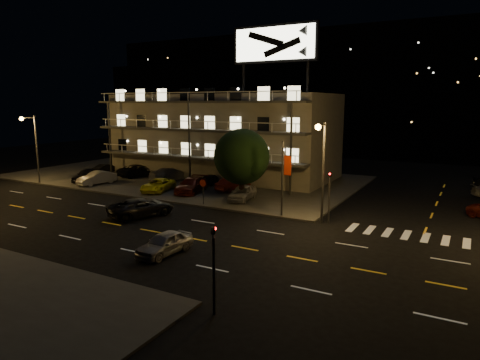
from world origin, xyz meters
The scene contains 23 objects.
ground centered at (0.00, 0.00, 0.00)m, with size 140.00×140.00×0.00m, color black.
curb_nw centered at (-14.00, 20.00, 0.07)m, with size 44.00×24.00×0.15m, color #3B3B38.
motel centered at (-9.94, 23.88, 5.34)m, with size 28.00×13.80×18.10m.
hill_backdrop centered at (-5.94, 68.78, 11.55)m, with size 120.00×25.00×24.00m.
streetlight_nw centered at (-26.00, 7.94, 4.96)m, with size 0.44×1.92×8.00m.
streetlight_nc centered at (8.50, 7.94, 4.96)m, with size 0.44×1.92×8.00m.
signal_nw centered at (9.00, 8.50, 2.57)m, with size 0.20×0.27×4.60m.
signal_sw centered at (9.00, -8.50, 2.57)m, with size 0.20×0.27×4.60m.
banner_north centered at (5.09, 8.40, 3.43)m, with size 0.83×0.16×6.40m.
stop_sign centered at (-3.00, 8.57, 1.71)m, with size 0.91×0.11×2.61m.
tree centered at (-0.57, 11.52, 4.27)m, with size 5.50×5.30×6.93m.
lot_car_0 centered at (-21.77, 11.61, 0.92)m, with size 1.82×4.51×1.54m, color black.
lot_car_1 centered at (-19.31, 10.90, 0.90)m, with size 1.58×4.52×1.49m, color #96969C.
lot_car_2 centered at (-10.48, 11.14, 0.82)m, with size 2.22×4.81×1.34m, color yellow.
lot_car_3 centered at (-7.07, 12.46, 0.91)m, with size 2.14×5.27×1.53m, color #53150B.
lot_car_4 centered at (-0.62, 11.86, 0.89)m, with size 1.74×4.33×1.48m, color #96969C.
lot_car_5 centered at (-24.29, 17.20, 0.77)m, with size 1.31×3.77×1.24m, color black.
lot_car_6 centered at (-18.87, 17.50, 0.90)m, with size 2.50×5.43×1.51m, color black.
lot_car_7 centered at (-13.51, 17.09, 0.92)m, with size 2.15×5.29×1.54m, color #96969C.
lot_car_8 centered at (-7.73, 17.28, 0.76)m, with size 1.44×3.58×1.22m, color black.
lot_car_9 centered at (-3.66, 15.34, 0.84)m, with size 1.46×4.19×1.38m, color #53150B.
road_car_east centered at (2.06, -3.38, 0.70)m, with size 1.66×4.12×1.40m, color #96969C.
road_car_west centered at (-5.49, 2.95, 0.77)m, with size 2.56×5.56×1.55m, color black.
Camera 1 is at (18.72, -23.70, 9.45)m, focal length 32.00 mm.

